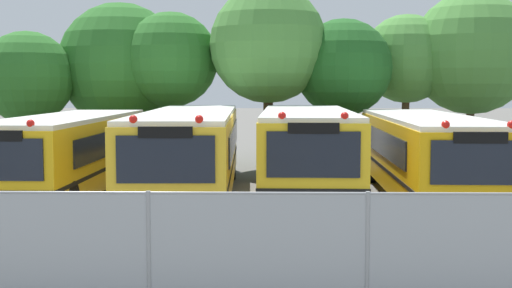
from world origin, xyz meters
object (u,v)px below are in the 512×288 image
school_bus_2 (307,150)px  traffic_cone (213,275)px  tree_2 (169,59)px  tree_5 (405,58)px  school_bus_0 (69,153)px  tree_1 (124,63)px  tree_6 (476,54)px  tree_3 (269,44)px  school_bus_1 (190,150)px  tree_0 (25,79)px  tree_4 (340,69)px  school_bus_3 (426,153)px

school_bus_2 → traffic_cone: school_bus_2 is taller
tree_2 → tree_5: 9.65m
school_bus_0 → tree_1: tree_1 is taller
school_bus_2 → tree_6: tree_6 is taller
tree_1 → tree_3: 6.38m
tree_2 → school_bus_2: bearing=-57.2°
school_bus_1 → tree_2: size_ratio=1.90×
school_bus_2 → tree_3: tree_3 is taller
tree_2 → tree_5: tree_2 is taller
tree_0 → tree_4: bearing=1.2°
tree_4 → tree_5: (2.83, 1.57, 0.51)m
school_bus_0 → school_bus_3: bearing=-179.2°
school_bus_1 → school_bus_3: size_ratio=1.08×
tree_0 → tree_2: 5.62m
school_bus_1 → tree_4: (5.06, 7.14, 2.50)m
school_bus_1 → tree_5: 12.14m
school_bus_3 → tree_0: tree_0 is taller
school_bus_2 → tree_1: size_ratio=1.45×
school_bus_2 → tree_4: tree_4 is taller
school_bus_0 → school_bus_1: bearing=-177.2°
school_bus_0 → tree_6: 16.85m
tree_4 → tree_5: 3.28m
tree_6 → school_bus_1: bearing=-141.8°
school_bus_0 → traffic_cone: (4.90, -9.01, -1.06)m
school_bus_0 → school_bus_3: 10.30m
tree_3 → traffic_cone: size_ratio=12.93×
tree_3 → tree_6: bearing=10.6°
school_bus_3 → traffic_cone: school_bus_3 is taller
tree_2 → tree_4: size_ratio=1.06×
school_bus_2 → tree_6: bearing=-128.9°
school_bus_3 → tree_2: 11.93m
traffic_cone → school_bus_3: bearing=58.9°
traffic_cone → tree_2: bearing=100.5°
school_bus_2 → tree_0: 12.92m
school_bus_3 → tree_0: 15.84m
tree_6 → traffic_cone: (-9.28, -17.53, -4.26)m
tree_0 → tree_6: (17.90, 1.54, 1.00)m
school_bus_1 → tree_0: size_ratio=2.18×
school_bus_3 → tree_0: bearing=-25.4°
school_bus_0 → school_bus_2: school_bus_2 is taller
tree_0 → tree_1: size_ratio=0.81×
tree_6 → traffic_cone: size_ratio=12.84×
school_bus_1 → tree_2: bearing=-79.2°
school_bus_0 → tree_0: (-3.72, 6.98, 2.20)m
tree_2 → tree_3: tree_3 is taller
school_bus_0 → school_bus_1: school_bus_1 is taller
tree_0 → tree_2: bearing=8.0°
school_bus_1 → tree_6: bearing=-143.5°
school_bus_3 → tree_2: tree_2 is taller
tree_5 → school_bus_3: bearing=-97.0°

